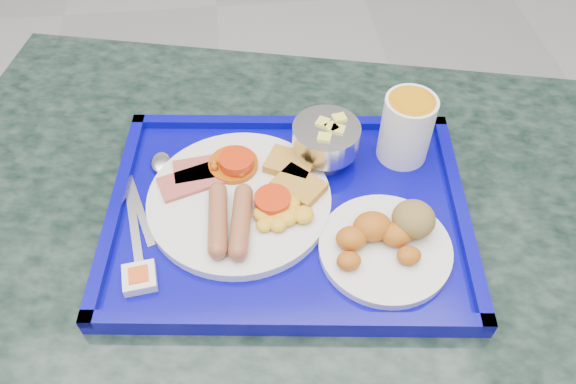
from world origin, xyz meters
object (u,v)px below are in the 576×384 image
at_px(tray, 288,213).
at_px(main_plate, 245,198).
at_px(table, 303,293).
at_px(juice_cup, 407,127).
at_px(bread_plate, 388,239).
at_px(fruit_bowl, 326,138).

distance_m(tray, main_plate, 0.07).
distance_m(table, juice_cup, 0.33).
xyz_separation_m(table, bread_plate, (0.10, -0.06, 0.22)).
bearing_deg(fruit_bowl, table, -111.22).
bearing_deg(table, fruit_bowl, 68.78).
bearing_deg(tray, fruit_bowl, 54.56).
bearing_deg(table, bread_plate, -30.59).
relative_size(tray, juice_cup, 5.08).
xyz_separation_m(main_plate, bread_plate, (0.18, -0.09, 0.00)).
relative_size(table, fruit_bowl, 13.38).
xyz_separation_m(main_plate, juice_cup, (0.24, 0.07, 0.04)).
height_order(tray, bread_plate, bread_plate).
bearing_deg(main_plate, table, -22.70).
height_order(bread_plate, fruit_bowl, fruit_bowl).
bearing_deg(table, juice_cup, 34.11).
xyz_separation_m(bread_plate, juice_cup, (0.06, 0.17, 0.04)).
distance_m(main_plate, juice_cup, 0.26).
relative_size(tray, fruit_bowl, 5.42).
height_order(fruit_bowl, juice_cup, juice_cup).
height_order(table, bread_plate, bread_plate).
bearing_deg(main_plate, tray, -16.87).
height_order(table, tray, tray).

